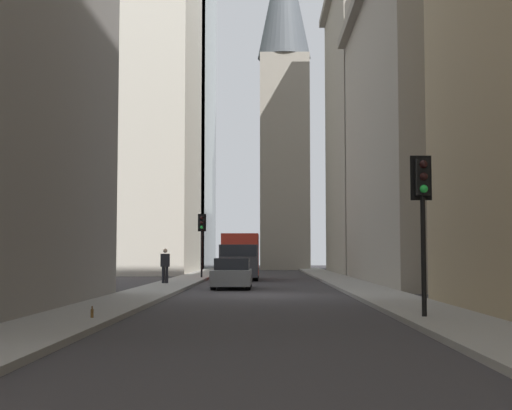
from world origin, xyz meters
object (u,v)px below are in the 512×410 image
Objects in this scene: pedestrian at (165,264)px; hatchback_grey at (232,274)px; discarded_bottle at (92,313)px; delivery_truck at (240,256)px; traffic_light_foreground at (423,197)px; traffic_light_midblock at (202,231)px.

hatchback_grey is at bearing -127.02° from pedestrian.
pedestrian is 6.44× the size of discarded_bottle.
discarded_bottle is at bearing 174.76° from delivery_truck.
discarded_bottle is (-0.45, 7.89, -2.76)m from traffic_light_foreground.
hatchback_grey is at bearing 18.42° from traffic_light_foreground.
discarded_bottle is (-27.53, 2.52, -1.21)m from delivery_truck.
hatchback_grey is at bearing -180.00° from delivery_truck.
traffic_light_foreground reaches higher than pedestrian.
discarded_bottle is at bearing 171.34° from hatchback_grey.
pedestrian is at bearing 2.93° from discarded_bottle.
traffic_light_midblock reaches higher than traffic_light_foreground.
traffic_light_foreground is 28.35m from traffic_light_midblock.
traffic_light_midblock is at bearing -0.22° from discarded_bottle.
traffic_light_midblock reaches higher than hatchback_grey.
delivery_truck is 1.50× the size of hatchback_grey.
traffic_light_foreground is at bearing -154.69° from pedestrian.
traffic_light_midblock is 8.78m from pedestrian.
hatchback_grey is at bearing -8.66° from discarded_bottle.
traffic_light_midblock is (0.18, 2.42, 1.59)m from delivery_truck.
pedestrian is (18.77, 8.88, -1.92)m from traffic_light_foreground.
traffic_light_midblock is at bearing 85.67° from delivery_truck.
delivery_truck is 2.90m from traffic_light_midblock.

